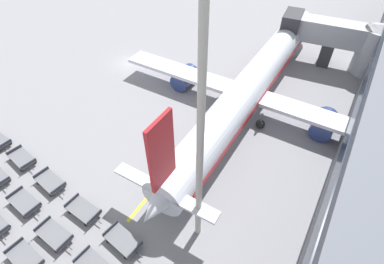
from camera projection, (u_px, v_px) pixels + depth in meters
The scene contains 12 objects.
ground_plane at pixel (130, 63), 44.26m from camera, with size 500.00×500.00×0.00m, color gray.
jet_bridge at pixel (344, 41), 40.95m from camera, with size 14.82×5.81×6.55m.
airplane at pixel (252, 85), 35.14m from camera, with size 33.60×42.23×11.06m.
baggage_dolly_row_near_col_e at pixel (25, 258), 22.85m from camera, with size 3.77×1.96×0.92m.
baggage_dolly_row_mid_a_col_d at pixel (25, 203), 26.41m from camera, with size 3.76×1.92×0.92m.
baggage_dolly_row_mid_a_col_e at pixel (54, 235), 24.23m from camera, with size 3.74×1.86×0.92m.
baggage_dolly_row_mid_b_col_c at pixel (22, 158), 30.11m from camera, with size 3.78×2.06×0.92m.
baggage_dolly_row_mid_b_col_d at pixel (50, 182), 28.02m from camera, with size 3.77×2.00×0.92m.
baggage_dolly_row_mid_b_col_e at pixel (83, 210), 25.86m from camera, with size 3.74×1.84×0.92m.
baggage_dolly_row_mid_b_col_f at pixel (123, 240), 23.88m from camera, with size 3.77×1.99×0.92m.
apron_light_mast at pixel (202, 70), 14.16m from camera, with size 2.00×0.70×26.53m.
stand_guidance_stripe at pixel (194, 141), 32.55m from camera, with size 0.48×22.48×0.01m.
Camera 1 is at (27.97, -28.69, 23.28)m, focal length 28.00 mm.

